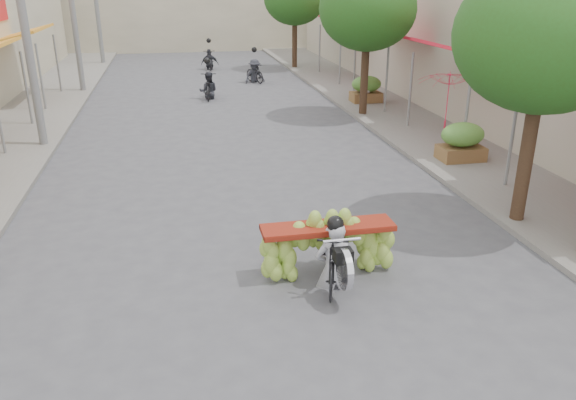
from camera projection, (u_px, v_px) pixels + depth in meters
The scene contains 15 objects.
ground at pixel (311, 383), 7.12m from camera, with size 120.00×120.00×0.00m, color #4D4D51.
sidewalk_left at pixel (12, 125), 19.46m from camera, with size 4.00×60.00×0.12m, color slate.
sidewalk_right at pixel (393, 107), 22.07m from camera, with size 4.00×60.00×0.12m, color slate.
shophouse_row_right at pixel (534, 30), 21.00m from camera, with size 9.77×40.00×6.00m.
utility_pole_mid at pixel (22, 8), 15.56m from camera, with size 0.60×0.24×8.00m.
street_tree_near at pixel (546, 37), 10.38m from camera, with size 3.40×3.40×5.25m.
street_tree_mid at pixel (368, 9), 19.49m from camera, with size 3.40×3.40×5.25m.
produce_crate_mid at pixel (462, 139), 15.30m from camera, with size 1.20×0.88×1.16m.
produce_crate_far at pixel (366, 87), 22.59m from camera, with size 1.20×0.88×1.16m.
banana_motorbike at pixel (331, 243), 9.30m from camera, with size 2.26×1.91×2.13m.
market_umbrella at pixel (452, 71), 15.31m from camera, with size 2.37×2.37×1.67m.
pedestrian at pixel (366, 83), 22.32m from camera, with size 0.90×0.85×1.59m.
bg_motorbike_a at pixel (208, 82), 23.70m from camera, with size 0.86×1.82×1.95m.
bg_motorbike_b at pixel (254, 65), 27.34m from camera, with size 1.19×1.64×1.95m.
bg_motorbike_c at pixel (209, 55), 31.33m from camera, with size 0.98×1.75×1.95m.
Camera 1 is at (-1.44, -5.59, 4.79)m, focal length 35.00 mm.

